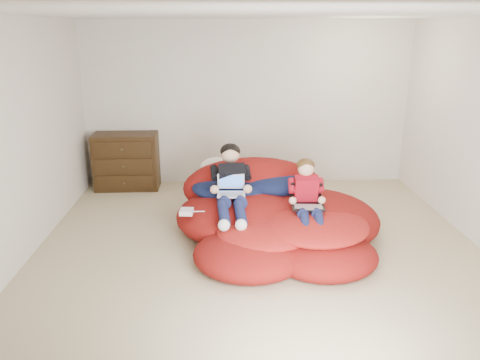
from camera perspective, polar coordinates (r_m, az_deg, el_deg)
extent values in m
cube|color=tan|center=(5.35, 2.33, -9.77)|extent=(5.10, 5.10, 0.25)
cube|color=beige|center=(7.32, 0.89, 9.23)|extent=(5.10, 0.02, 2.50)
cube|color=beige|center=(2.50, 7.35, -8.59)|extent=(5.10, 0.02, 2.50)
cube|color=beige|center=(5.28, -25.81, 4.00)|extent=(0.02, 5.10, 2.50)
cube|color=silver|center=(4.73, 2.75, 19.74)|extent=(5.10, 5.10, 0.02)
cube|color=#311F0D|center=(7.37, -13.63, 2.25)|extent=(0.96, 0.49, 0.86)
cube|color=#311F0D|center=(7.21, -13.85, -0.25)|extent=(0.86, 0.03, 0.21)
cylinder|color=#4C3F26|center=(7.20, -13.88, -0.30)|extent=(0.03, 0.06, 0.03)
cube|color=#311F0D|center=(7.14, -14.00, 1.71)|extent=(0.86, 0.03, 0.21)
cylinder|color=#4C3F26|center=(7.12, -14.03, 1.67)|extent=(0.03, 0.06, 0.03)
cube|color=#311F0D|center=(7.08, -14.15, 3.71)|extent=(0.86, 0.03, 0.21)
cylinder|color=#4C3F26|center=(7.06, -14.19, 3.67)|extent=(0.03, 0.06, 0.03)
ellipsoid|color=maroon|center=(5.63, 0.44, -4.40)|extent=(1.62, 1.45, 0.58)
ellipsoid|color=maroon|center=(5.67, 8.78, -4.69)|extent=(1.58, 1.54, 0.57)
ellipsoid|color=maroon|center=(5.17, 5.29, -7.06)|extent=(1.34, 1.07, 0.43)
ellipsoid|color=maroon|center=(4.90, 1.25, -8.98)|extent=(1.19, 1.09, 0.40)
ellipsoid|color=maroon|center=(4.99, 10.03, -8.92)|extent=(1.15, 1.04, 0.38)
ellipsoid|color=maroon|center=(6.04, 1.64, -0.99)|extent=(1.82, 0.80, 0.80)
ellipsoid|color=#121B41|center=(5.82, -0.83, -0.90)|extent=(1.03, 0.84, 0.26)
ellipsoid|color=#121B41|center=(5.89, 4.64, -0.33)|extent=(1.08, 0.76, 0.26)
ellipsoid|color=#B01E19|center=(5.16, 9.00, -5.32)|extent=(1.19, 1.19, 0.22)
ellipsoid|color=#B01E19|center=(5.01, 3.07, -6.34)|extent=(1.05, 0.94, 0.19)
ellipsoid|color=white|center=(6.18, -2.96, 1.57)|extent=(0.42, 0.27, 0.27)
cube|color=black|center=(5.53, -1.14, 0.06)|extent=(0.34, 0.43, 0.46)
sphere|color=#DCA686|center=(5.60, -1.19, 3.11)|extent=(0.22, 0.22, 0.22)
ellipsoid|color=black|center=(5.61, -1.20, 3.55)|extent=(0.24, 0.23, 0.18)
cylinder|color=#141A3F|center=(5.30, -2.03, -2.53)|extent=(0.17, 0.36, 0.20)
cylinder|color=#141A3F|center=(5.02, -2.00, -4.10)|extent=(0.15, 0.35, 0.23)
sphere|color=white|center=(4.88, -1.97, -5.54)|extent=(0.13, 0.13, 0.13)
cylinder|color=#141A3F|center=(5.30, -0.09, -2.50)|extent=(0.17, 0.36, 0.20)
cylinder|color=#141A3F|center=(5.02, 0.05, -4.07)|extent=(0.15, 0.35, 0.23)
sphere|color=white|center=(4.88, 0.13, -5.51)|extent=(0.13, 0.13, 0.13)
cube|color=#AD0F1E|center=(5.32, 8.01, -1.48)|extent=(0.27, 0.24, 0.41)
sphere|color=#DCA686|center=(5.29, 8.03, 1.38)|extent=(0.18, 0.18, 0.18)
ellipsoid|color=#442D12|center=(5.30, 8.00, 1.79)|extent=(0.21, 0.19, 0.16)
cylinder|color=#141A3F|center=(5.18, 7.48, -3.90)|extent=(0.13, 0.30, 0.17)
cylinder|color=#141A3F|center=(4.95, 7.97, -5.32)|extent=(0.10, 0.29, 0.19)
sphere|color=white|center=(4.84, 8.26, -6.60)|extent=(0.11, 0.11, 0.11)
cylinder|color=#141A3F|center=(5.21, 9.13, -3.86)|extent=(0.13, 0.30, 0.17)
cylinder|color=#141A3F|center=(4.98, 9.69, -5.26)|extent=(0.10, 0.29, 0.19)
sphere|color=white|center=(4.87, 10.03, -6.53)|extent=(0.11, 0.11, 0.11)
cube|color=silver|center=(5.29, -1.07, -1.78)|extent=(0.32, 0.23, 0.01)
cube|color=gray|center=(5.27, -1.07, -1.73)|extent=(0.27, 0.13, 0.00)
cube|color=silver|center=(5.39, -1.11, -0.16)|extent=(0.32, 0.11, 0.20)
cube|color=#447BE7|center=(5.39, -1.11, -0.16)|extent=(0.28, 0.08, 0.16)
cube|color=black|center=(5.19, 8.31, -3.24)|extent=(0.37, 0.28, 0.01)
cube|color=gray|center=(5.17, 8.34, -3.20)|extent=(0.31, 0.16, 0.00)
cube|color=black|center=(5.31, 8.02, -1.35)|extent=(0.36, 0.15, 0.23)
cube|color=#52A5BF|center=(5.30, 8.04, -1.34)|extent=(0.32, 0.12, 0.18)
cube|color=silver|center=(5.25, -6.52, -3.85)|extent=(0.16, 0.16, 0.05)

